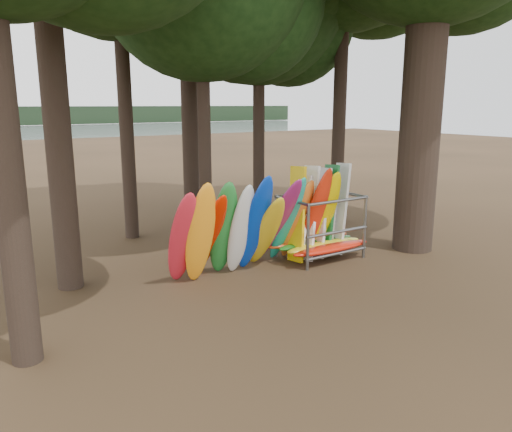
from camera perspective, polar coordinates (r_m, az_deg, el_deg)
ground at (r=13.77m, az=5.08°, el=-6.62°), size 120.00×120.00×0.00m
lake at (r=70.79m, az=-26.73°, el=7.69°), size 160.00×160.00×0.00m
kayak_row at (r=13.62m, az=0.26°, el=-1.11°), size 5.35×2.06×2.95m
storage_rack at (r=15.06m, az=7.31°, el=-1.34°), size 3.13×1.60×2.82m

